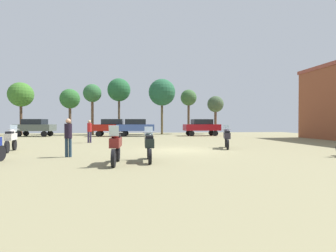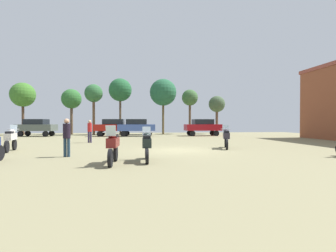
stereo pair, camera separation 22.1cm
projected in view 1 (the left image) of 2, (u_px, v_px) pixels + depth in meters
ground_plane at (180, 150)px, 15.16m from camera, size 44.00×52.00×0.02m
motorcycle_3 at (149, 144)px, 10.89m from camera, size 0.62×2.12×1.44m
motorcycle_5 at (11, 139)px, 14.48m from camera, size 0.67×2.10×1.48m
motorcycle_6 at (227, 137)px, 16.26m from camera, size 0.81×2.07×1.45m
motorcycle_7 at (116, 145)px, 10.09m from camera, size 0.62×2.16×1.51m
car_1 at (113, 126)px, 30.31m from camera, size 4.42×2.11×2.00m
car_2 at (35, 126)px, 30.06m from camera, size 4.54×2.50×2.00m
car_3 at (135, 126)px, 30.43m from camera, size 4.35×1.91×2.00m
car_4 at (202, 126)px, 31.52m from camera, size 4.38×2.00×2.00m
person_1 at (89, 129)px, 20.69m from camera, size 0.36×0.36×1.81m
person_2 at (68, 134)px, 12.19m from camera, size 0.38×0.38×1.80m
tree_1 at (119, 90)px, 34.62m from camera, size 3.04×3.04×7.46m
tree_2 at (92, 94)px, 33.92m from camera, size 2.34×2.34×6.60m
tree_3 at (70, 99)px, 34.71m from camera, size 2.61×2.61×6.08m
tree_4 at (189, 98)px, 37.04m from camera, size 2.28×2.28×6.28m
tree_5 at (162, 93)px, 35.01m from camera, size 3.59×3.59×7.46m
tree_6 at (21, 95)px, 33.23m from camera, size 3.09×3.09×6.72m
tree_7 at (215, 105)px, 37.26m from camera, size 2.32×2.32×5.40m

